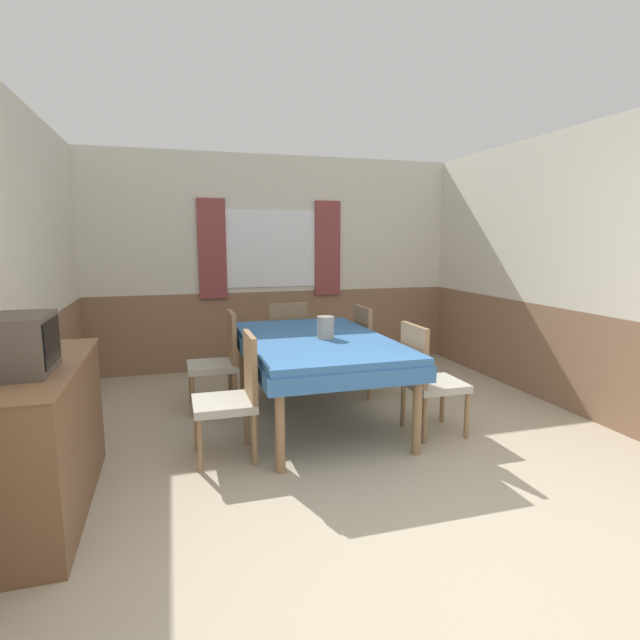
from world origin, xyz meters
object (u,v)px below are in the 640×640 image
Objects in this scene: tv at (22,344)px; vase at (326,327)px; chair_left_near at (234,393)px; sideboard at (44,437)px; chair_right_near at (427,377)px; chair_left_far at (219,358)px; chair_head_window at (286,341)px; chair_right_far at (374,348)px; dining_table at (316,348)px.

tv is 2.33m from vase.
sideboard is at bearing 110.65° from chair_left_near.
chair_right_near is 1.00× the size of chair_left_far.
chair_head_window is 1.00m from chair_left_far.
vase is at bearing -126.49° from chair_left_far.
chair_right_far is at bearing -90.00° from chair_left_far.
chair_left_near is 1.06m from vase.
chair_left_near is 1.00× the size of chair_left_far.
dining_table is 10.63× the size of vase.
chair_head_window is at bearing -155.83° from chair_right_near.
chair_right_far is 1.02m from vase.
sideboard is at bearing -60.08° from chair_right_far.
chair_head_window is 1.31m from vase.
dining_table is 2.20× the size of chair_left_near.
chair_left_near reaches higher than dining_table.
chair_left_near is at bearing -54.24° from chair_right_far.
dining_table is 1.20m from chair_head_window.
chair_right_near is at bearing 9.03° from sideboard.
chair_head_window and chair_left_far have the same top height.
chair_head_window is at bearing -24.17° from chair_left_near.
chair_right_near is 0.62× the size of sideboard.
chair_left_near is (-0.79, -1.76, 0.00)m from chair_head_window.
chair_right_near is at bearing -35.76° from dining_table.
chair_right_far is at bearing -38.24° from chair_head_window.
chair_head_window is at bearing 90.00° from dining_table.
chair_left_far and chair_right_far have the same top height.
chair_left_near is at bearing -149.77° from vase.
chair_head_window is 4.82× the size of vase.
vase is at bearing 24.93° from sideboard.
tv is (-2.74, -0.63, 0.56)m from chair_right_near.
chair_right_near is at bearing -125.76° from chair_left_far.
sideboard is (-1.15, -0.43, -0.03)m from chair_left_near.
chair_right_near reaches higher than sideboard.
chair_right_far is at bearing 29.92° from sideboard.
dining_table is at bearing -90.00° from chair_head_window.
sideboard is at bearing -80.97° from chair_right_near.
chair_head_window is 2.92m from sideboard.
chair_left_near is 1.14m from chair_left_far.
chair_head_window is 1.92m from chair_right_near.
vase is (2.01, 0.93, 0.39)m from sideboard.
sideboard reaches higher than dining_table.
chair_right_near is (1.58, 0.00, 0.00)m from chair_left_near.
dining_table is 0.22m from vase.
chair_right_near is at bearing -65.83° from chair_head_window.
vase is at bearing 29.16° from tv.
chair_left_near and chair_left_far have the same top height.
chair_left_far is (-1.58, 1.14, 0.00)m from chair_right_near.
tv reaches higher than sideboard.
sideboard is at bearing -131.50° from chair_head_window.
chair_left_far is at bearing 144.24° from dining_table.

